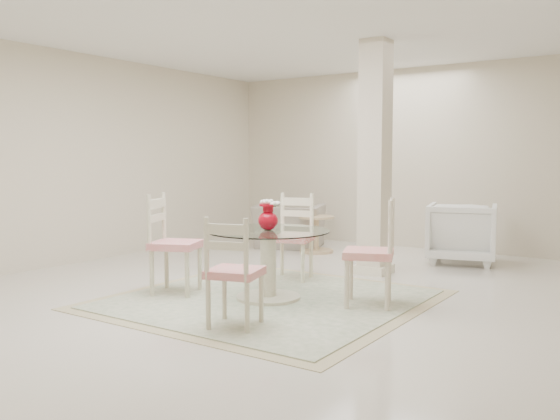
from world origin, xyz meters
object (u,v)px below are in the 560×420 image
Objects in this scene: dining_table at (268,265)px; dining_chair_north at (294,230)px; column at (375,158)px; dining_chair_east at (377,245)px; recliner_taupe at (289,226)px; side_table at (316,236)px; armchair_white at (462,233)px; red_vase at (268,216)px; dining_chair_south at (232,264)px; dining_chair_west at (169,236)px.

dining_chair_north is at bearing 109.02° from dining_table.
column is 2.49× the size of dining_chair_east.
recliner_taupe is 0.64m from side_table.
armchair_white is at bearing 43.65° from dining_chair_north.
dining_chair_south is (0.33, -0.96, -0.29)m from red_vase.
dining_table is at bearing -98.23° from column.
dining_chair_north is at bearing -125.74° from column.
dining_chair_west is at bearing 47.47° from armchair_white.
column is at bearing 81.77° from dining_table.
side_table is (-1.99, -0.33, -0.15)m from armchair_white.
recliner_taupe is at bearing -9.78° from dining_chair_west.
dining_table is 1.18× the size of dining_chair_south.
column is 9.27× the size of red_vase.
dining_table is 1.05m from dining_chair_west.
dining_table is 1.17× the size of recliner_taupe.
column reaches higher than armchair_white.
dining_chair_east is 2.04m from dining_chair_west.
dining_table reaches higher than side_table.
side_table is (-2.05, 2.40, -0.33)m from dining_chair_east.
dining_chair_east is 2.74m from armchair_white.
dining_chair_south is (0.33, -0.96, 0.18)m from dining_table.
dining_chair_west reaches higher than recliner_taupe.
dining_chair_west is at bearing 82.66° from recliner_taupe.
dining_chair_south is at bearing -68.96° from side_table.
recliner_taupe is 1.89× the size of side_table.
column reaches higher than dining_chair_south.
recliner_taupe is at bearing -79.20° from dining_chair_south.
dining_table is at bearing -87.09° from dining_chair_north.
column is 1.88m from red_vase.
red_vase is at bearing -68.25° from side_table.
column reaches higher than recliner_taupe.
dining_chair_north reaches higher than side_table.
armchair_white is at bearing -114.64° from dining_chair_south.
dining_table is 1.07× the size of dining_chair_east.
column reaches higher than side_table.
armchair_white is at bearing -50.98° from dining_chair_west.
dining_chair_north is at bearing 45.83° from armchair_white.
armchair_white reaches higher than dining_table.
red_vase is at bearing -92.26° from dining_chair_east.
dining_chair_west is (-1.22, -2.12, -0.77)m from column.
dining_chair_east is at bearing -132.60° from dining_chair_south.
column is 2.57m from dining_chair_west.
armchair_white is at bearing 73.71° from red_vase.
dining_chair_south reaches higher than side_table.
armchair_white reaches higher than recliner_taupe.
column is 2.32× the size of dining_table.
red_vase is (0.00, 0.00, 0.47)m from dining_table.
dining_chair_south is at bearing 97.52° from recliner_taupe.
red_vase reaches higher than side_table.
side_table is (-0.13, 3.08, -0.34)m from dining_chair_west.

